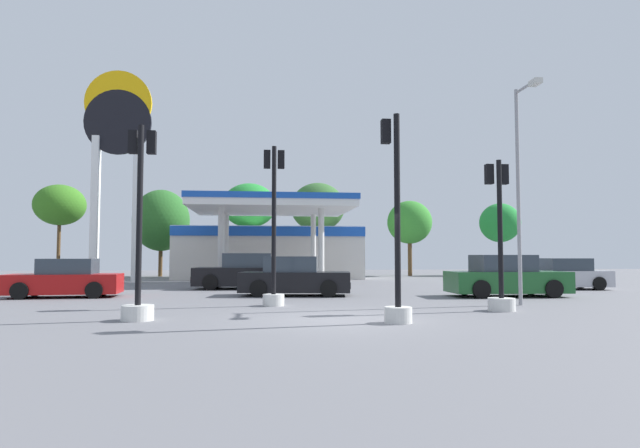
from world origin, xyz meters
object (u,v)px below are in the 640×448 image
station_pole_sign (117,148)px  traffic_signal_3 (500,261)px  tree_2 (249,206)px  tree_3 (318,207)px  car_2 (65,280)px  car_3 (506,278)px  traffic_signal_1 (139,256)px  traffic_signal_2 (274,246)px  traffic_signal_0 (396,257)px  car_4 (563,275)px  tree_0 (60,205)px  tree_4 (410,222)px  car_1 (245,273)px  tree_5 (500,223)px  car_0 (295,278)px  corner_streetlamp (521,173)px  tree_1 (161,220)px

station_pole_sign → traffic_signal_3: 23.96m
tree_2 → tree_3: tree_3 is taller
car_2 → car_3: 16.52m
traffic_signal_1 → traffic_signal_2: (3.31, 3.38, 0.32)m
traffic_signal_0 → car_4: bearing=46.2°
station_pole_sign → tree_0: bearing=126.3°
tree_2 → tree_4: (12.17, 0.51, -1.10)m
car_1 → tree_0: bearing=132.3°
tree_4 → tree_5: tree_4 is taller
car_0 → traffic_signal_3: size_ratio=1.04×
traffic_signal_3 → tree_2: size_ratio=0.62×
tree_5 → traffic_signal_1: bearing=-128.8°
car_1 → car_3: car_1 is taller
car_0 → traffic_signal_3: (5.37, -6.35, 0.70)m
tree_5 → corner_streetlamp: corner_streetlamp is taller
traffic_signal_0 → car_3: bearing=50.1°
traffic_signal_1 → traffic_signal_3: (9.60, 1.14, -0.13)m
traffic_signal_2 → corner_streetlamp: size_ratio=0.72×
traffic_signal_3 → tree_5: bearing=64.9°
traffic_signal_1 → corner_streetlamp: 11.56m
traffic_signal_2 → tree_5: bearing=52.0°
tree_4 → corner_streetlamp: (-3.31, -24.14, 0.04)m
traffic_signal_1 → tree_3: size_ratio=0.66×
traffic_signal_2 → tree_0: tree_0 is taller
tree_0 → station_pole_sign: bearing=-53.7°
car_2 → traffic_signal_1: bearing=-60.5°
tree_4 → tree_5: size_ratio=1.02×
car_1 → car_4: car_1 is taller
tree_1 → station_pole_sign: bearing=-96.5°
traffic_signal_0 → tree_1: size_ratio=0.75×
car_4 → tree_1: tree_1 is taller
traffic_signal_1 → car_2: bearing=119.5°
car_3 → car_0: bearing=170.5°
traffic_signal_0 → corner_streetlamp: corner_streetlamp is taller
car_4 → tree_1: 27.65m
car_4 → traffic_signal_0: (-10.72, -11.16, 0.88)m
car_0 → traffic_signal_2: 4.37m
station_pole_sign → traffic_signal_3: station_pole_sign is taller
corner_streetlamp → car_3: bearing=72.1°
traffic_signal_3 → tree_3: size_ratio=0.60×
car_3 → tree_3: bearing=103.0°
station_pole_sign → car_3: bearing=-35.6°
station_pole_sign → tree_3: 15.54m
corner_streetlamp → car_2: bearing=161.6°
car_4 → traffic_signal_0: 15.50m
car_2 → station_pole_sign: bearing=95.6°
traffic_signal_3 → tree_1: tree_1 is taller
car_3 → corner_streetlamp: bearing=-107.9°
car_3 → tree_3: (-4.87, 21.17, 4.51)m
car_1 → corner_streetlamp: corner_streetlamp is taller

